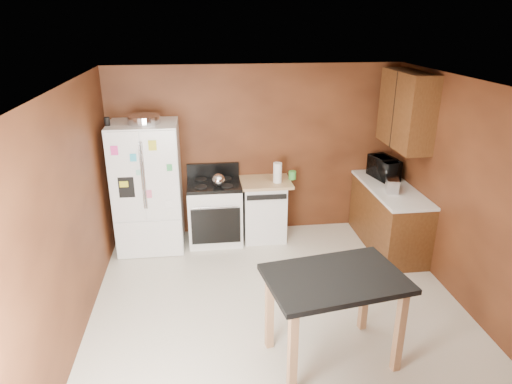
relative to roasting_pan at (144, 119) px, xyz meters
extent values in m
plane|color=beige|center=(1.52, -1.84, -1.85)|extent=(4.50, 4.50, 0.00)
plane|color=white|center=(1.52, -1.84, 0.65)|extent=(4.50, 4.50, 0.00)
plane|color=brown|center=(1.52, 0.41, -0.60)|extent=(4.20, 0.00, 4.20)
plane|color=brown|center=(1.52, -4.09, -0.60)|extent=(4.20, 0.00, 4.20)
plane|color=brown|center=(-0.58, -1.84, -0.60)|extent=(0.00, 4.50, 4.50)
plane|color=brown|center=(3.62, -1.84, -0.60)|extent=(0.00, 4.50, 4.50)
cylinder|color=silver|center=(0.00, 0.00, 0.00)|extent=(0.43, 0.43, 0.11)
cylinder|color=black|center=(-0.45, -0.07, 0.00)|extent=(0.07, 0.07, 0.11)
sphere|color=silver|center=(0.94, -0.07, -0.86)|extent=(0.19, 0.19, 0.19)
cylinder|color=white|center=(1.79, 0.03, -0.82)|extent=(0.13, 0.13, 0.29)
cylinder|color=green|center=(2.02, 0.14, -0.90)|extent=(0.12, 0.12, 0.12)
cube|color=silver|center=(3.25, -0.55, -0.86)|extent=(0.22, 0.29, 0.19)
imported|color=black|center=(3.35, 0.01, -0.81)|extent=(0.44, 0.56, 0.28)
cube|color=white|center=(-0.03, 0.04, -0.95)|extent=(0.90, 0.75, 1.80)
cube|color=white|center=(-0.25, -0.35, -0.67)|extent=(0.43, 0.02, 1.20)
cube|color=white|center=(0.20, -0.35, -0.67)|extent=(0.43, 0.02, 1.20)
cube|color=white|center=(-0.03, -0.35, -1.57)|extent=(0.88, 0.02, 0.54)
cube|color=black|center=(-0.25, -0.36, -0.80)|extent=(0.20, 0.01, 0.28)
cylinder|color=silver|center=(-0.04, -0.38, -0.65)|extent=(0.02, 0.02, 0.90)
cylinder|color=silver|center=(-0.01, -0.38, -0.65)|extent=(0.02, 0.02, 0.90)
cube|color=#E73697|center=(-0.35, -0.38, -0.30)|extent=(0.09, 0.00, 0.12)
cube|color=#33B4DA|center=(-0.13, -0.38, -0.40)|extent=(0.08, 0.00, 0.10)
cube|color=yellow|center=(0.12, -0.38, -0.25)|extent=(0.10, 0.00, 0.13)
cube|color=#379B53|center=(0.31, -0.38, -0.55)|extent=(0.07, 0.00, 0.09)
cube|color=gold|center=(-0.28, -0.38, -0.75)|extent=(0.11, 0.00, 0.08)
cube|color=#E4658E|center=(0.02, -0.38, -0.90)|extent=(0.08, 0.00, 0.11)
cube|color=white|center=(0.27, -0.38, -1.05)|extent=(0.09, 0.00, 0.10)
cube|color=#8BD1BE|center=(-0.08, -0.38, -0.60)|extent=(0.07, 0.00, 0.07)
cube|color=white|center=(0.88, 0.09, -1.43)|extent=(0.76, 0.65, 0.85)
cube|color=black|center=(0.88, 0.09, -0.98)|extent=(0.76, 0.65, 0.05)
cube|color=black|center=(0.88, 0.38, -0.85)|extent=(0.76, 0.06, 0.20)
cube|color=black|center=(0.88, -0.25, -1.47)|extent=(0.68, 0.02, 0.52)
cylinder|color=silver|center=(0.88, -0.26, -1.18)|extent=(0.62, 0.02, 0.02)
cylinder|color=black|center=(0.70, 0.25, -0.95)|extent=(0.17, 0.17, 0.02)
cylinder|color=black|center=(1.06, 0.25, -0.95)|extent=(0.17, 0.17, 0.02)
cylinder|color=black|center=(0.70, -0.07, -0.95)|extent=(0.17, 0.17, 0.02)
cylinder|color=black|center=(1.06, -0.07, -0.95)|extent=(0.17, 0.17, 0.02)
cube|color=white|center=(1.60, 0.11, -1.43)|extent=(0.60, 0.60, 0.85)
cube|color=black|center=(1.60, -0.20, -1.09)|extent=(0.56, 0.02, 0.07)
cube|color=tan|center=(1.60, 0.11, -0.98)|extent=(0.78, 0.62, 0.04)
cube|color=brown|center=(3.32, -0.39, -1.42)|extent=(0.60, 1.55, 0.86)
cube|color=white|center=(3.32, -0.39, -0.97)|extent=(0.63, 1.58, 0.04)
cube|color=brown|center=(3.45, -0.29, 0.10)|extent=(0.35, 1.05, 1.00)
cube|color=black|center=(3.27, -0.29, 0.10)|extent=(0.01, 0.01, 1.00)
cube|color=black|center=(1.89, -2.56, -0.97)|extent=(1.36, 1.02, 0.05)
cube|color=#A97952|center=(1.32, -2.33, -1.41)|extent=(0.08, 0.08, 0.89)
cube|color=#A97952|center=(2.35, -2.16, -1.41)|extent=(0.08, 0.08, 0.89)
cube|color=#A97952|center=(1.42, -2.96, -1.41)|extent=(0.08, 0.08, 0.89)
cube|color=#A97952|center=(2.45, -2.79, -1.41)|extent=(0.08, 0.08, 0.89)
camera|label=1|loc=(0.73, -6.02, 1.26)|focal=32.00mm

